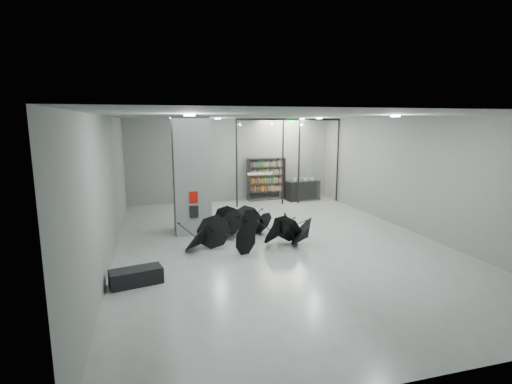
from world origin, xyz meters
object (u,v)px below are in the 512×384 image
object	(u,v)px
column	(191,176)
bookshelf	(266,179)
umbrella_cluster	(250,231)
bench	(136,277)
shop_counter	(303,190)

from	to	relation	value
column	bookshelf	xyz separation A→B (m)	(4.17, 4.75, -0.96)
bookshelf	umbrella_cluster	world-z (taller)	bookshelf
bench	umbrella_cluster	world-z (taller)	umbrella_cluster
bookshelf	shop_counter	size ratio (longest dim) A/B	1.28
bookshelf	umbrella_cluster	size ratio (longest dim) A/B	0.45
column	shop_counter	world-z (taller)	column
column	shop_counter	distance (m)	7.39
column	umbrella_cluster	distance (m)	2.87
column	bookshelf	distance (m)	6.39
column	bookshelf	world-z (taller)	column
bench	bookshelf	world-z (taller)	bookshelf
shop_counter	umbrella_cluster	size ratio (longest dim) A/B	0.35
shop_counter	umbrella_cluster	world-z (taller)	umbrella_cluster
bookshelf	shop_counter	world-z (taller)	bookshelf
column	bench	world-z (taller)	column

